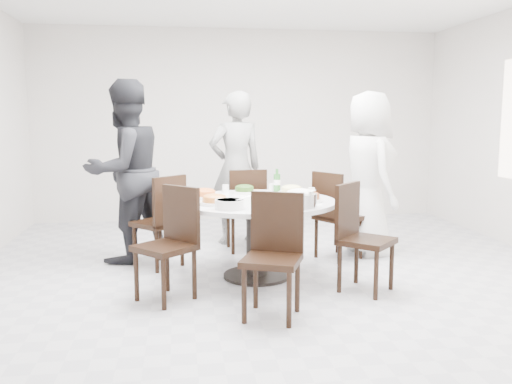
{
  "coord_description": "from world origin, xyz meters",
  "views": [
    {
      "loc": [
        -0.93,
        -5.05,
        1.54
      ],
      "look_at": [
        -0.2,
        0.0,
        0.82
      ],
      "focal_mm": 38.0,
      "sensor_mm": 36.0,
      "label": 1
    }
  ],
  "objects": [
    {
      "name": "wall_front",
      "position": [
        0.0,
        -3.0,
        1.4
      ],
      "size": [
        6.0,
        0.01,
        2.8
      ],
      "primitive_type": "cube",
      "color": "silver",
      "rests_on": "ground"
    },
    {
      "name": "dining_table",
      "position": [
        -0.2,
        -0.05,
        0.38
      ],
      "size": [
        1.5,
        1.5,
        0.75
      ],
      "primitive_type": "cylinder",
      "color": "white",
      "rests_on": "floor"
    },
    {
      "name": "rice_bowl",
      "position": [
        0.11,
        -0.53,
        0.81
      ],
      "size": [
        0.29,
        0.29,
        0.12
      ],
      "primitive_type": "cylinder",
      "color": "silver",
      "rests_on": "dining_table"
    },
    {
      "name": "dish_pale",
      "position": [
        0.21,
        0.3,
        0.79
      ],
      "size": [
        0.27,
        0.27,
        0.07
      ],
      "primitive_type": "cylinder",
      "color": "white",
      "rests_on": "dining_table"
    },
    {
      "name": "diner_middle",
      "position": [
        -0.24,
        1.42,
        0.92
      ],
      "size": [
        0.75,
        0.59,
        1.83
      ],
      "primitive_type": "imported",
      "rotation": [
        0.0,
        0.0,
        3.39
      ],
      "color": "black",
      "rests_on": "floor"
    },
    {
      "name": "dish_orange",
      "position": [
        -0.69,
        0.16,
        0.79
      ],
      "size": [
        0.28,
        0.28,
        0.08
      ],
      "primitive_type": "cylinder",
      "color": "white",
      "rests_on": "dining_table"
    },
    {
      "name": "dish_greens",
      "position": [
        -0.26,
        0.4,
        0.78
      ],
      "size": [
        0.24,
        0.24,
        0.06
      ],
      "primitive_type": "cylinder",
      "color": "white",
      "rests_on": "dining_table"
    },
    {
      "name": "chair_s",
      "position": [
        -0.24,
        -1.11,
        0.47
      ],
      "size": [
        0.55,
        0.55,
        0.95
      ],
      "primitive_type": "cube",
      "rotation": [
        0.0,
        0.0,
        5.89
      ],
      "color": "black",
      "rests_on": "floor"
    },
    {
      "name": "wall_back",
      "position": [
        0.0,
        3.0,
        1.4
      ],
      "size": [
        6.0,
        0.01,
        2.8
      ],
      "primitive_type": "cube",
      "color": "silver",
      "rests_on": "ground"
    },
    {
      "name": "chair_ne",
      "position": [
        0.78,
        0.52,
        0.47
      ],
      "size": [
        0.58,
        0.58,
        0.95
      ],
      "primitive_type": "cube",
      "rotation": [
        0.0,
        0.0,
        2.1
      ],
      "color": "black",
      "rests_on": "floor"
    },
    {
      "name": "chopsticks",
      "position": [
        -0.17,
        0.63,
        0.76
      ],
      "size": [
        0.24,
        0.04,
        0.01
      ],
      "primitive_type": null,
      "color": "tan",
      "rests_on": "dining_table"
    },
    {
      "name": "diner_right",
      "position": [
        1.15,
        0.68,
        0.91
      ],
      "size": [
        0.69,
        0.95,
        1.81
      ],
      "primitive_type": "imported",
      "rotation": [
        0.0,
        0.0,
        1.7
      ],
      "color": "silver",
      "rests_on": "floor"
    },
    {
      "name": "chair_nw",
      "position": [
        -1.15,
        0.47,
        0.47
      ],
      "size": [
        0.59,
        0.59,
        0.95
      ],
      "primitive_type": "cube",
      "rotation": [
        0.0,
        0.0,
        3.89
      ],
      "color": "black",
      "rests_on": "floor"
    },
    {
      "name": "chair_se",
      "position": [
        0.69,
        -0.6,
        0.47
      ],
      "size": [
        0.59,
        0.59,
        0.95
      ],
      "primitive_type": "cube",
      "rotation": [
        0.0,
        0.0,
        7.09
      ],
      "color": "black",
      "rests_on": "floor"
    },
    {
      "name": "floor",
      "position": [
        0.0,
        0.0,
        0.0
      ],
      "size": [
        6.0,
        6.0,
        0.01
      ],
      "primitive_type": "cube",
      "color": "silver",
      "rests_on": "ground"
    },
    {
      "name": "beverage_bottle",
      "position": [
        0.08,
        0.43,
        0.87
      ],
      "size": [
        0.07,
        0.07,
        0.25
      ],
      "primitive_type": "cylinder",
      "color": "#2A692A",
      "rests_on": "dining_table"
    },
    {
      "name": "chair_sw",
      "position": [
        -1.05,
        -0.59,
        0.47
      ],
      "size": [
        0.59,
        0.59,
        0.95
      ],
      "primitive_type": "cube",
      "rotation": [
        0.0,
        0.0,
        5.46
      ],
      "color": "black",
      "rests_on": "floor"
    },
    {
      "name": "chair_n",
      "position": [
        -0.18,
        1.03,
        0.47
      ],
      "size": [
        0.45,
        0.45,
        0.95
      ],
      "primitive_type": "cube",
      "rotation": [
        0.0,
        0.0,
        3.2
      ],
      "color": "black",
      "rests_on": "floor"
    },
    {
      "name": "tea_cups",
      "position": [
        -0.23,
        0.59,
        0.79
      ],
      "size": [
        0.07,
        0.07,
        0.08
      ],
      "primitive_type": "cylinder",
      "color": "white",
      "rests_on": "dining_table"
    },
    {
      "name": "diner_left",
      "position": [
        -1.48,
        0.76,
        0.96
      ],
      "size": [
        1.18,
        1.16,
        1.92
      ],
      "primitive_type": "imported",
      "rotation": [
        0.0,
        0.0,
        3.88
      ],
      "color": "black",
      "rests_on": "floor"
    },
    {
      "name": "dish_redbrown",
      "position": [
        0.25,
        -0.19,
        0.79
      ],
      "size": [
        0.29,
        0.29,
        0.07
      ],
      "primitive_type": "cylinder",
      "color": "white",
      "rests_on": "dining_table"
    },
    {
      "name": "dish_tofu",
      "position": [
        -0.61,
        -0.25,
        0.79
      ],
      "size": [
        0.28,
        0.28,
        0.07
      ],
      "primitive_type": "cylinder",
      "color": "white",
      "rests_on": "dining_table"
    },
    {
      "name": "soup_bowl",
      "position": [
        -0.5,
        -0.49,
        0.79
      ],
      "size": [
        0.26,
        0.26,
        0.08
      ],
      "primitive_type": "cylinder",
      "color": "white",
      "rests_on": "dining_table"
    }
  ]
}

